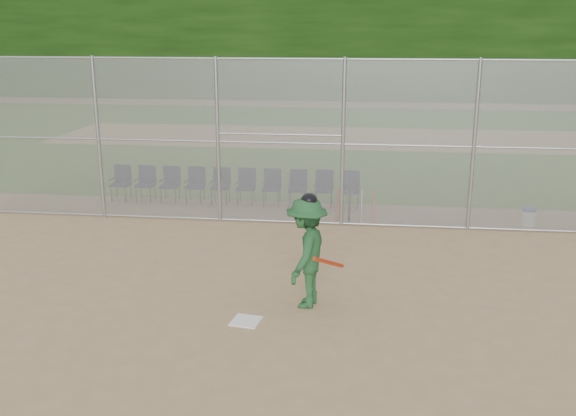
# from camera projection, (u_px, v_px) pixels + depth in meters

# --- Properties ---
(ground) EXTENTS (100.00, 100.00, 0.00)m
(ground) POSITION_uv_depth(u_px,v_px,m) (270.00, 309.00, 10.93)
(ground) COLOR tan
(ground) RESTS_ON ground
(grass_strip) EXTENTS (100.00, 100.00, 0.00)m
(grass_strip) POSITION_uv_depth(u_px,v_px,m) (330.00, 137.00, 28.14)
(grass_strip) COLOR #34671F
(grass_strip) RESTS_ON ground
(dirt_patch_far) EXTENTS (24.00, 24.00, 0.00)m
(dirt_patch_far) POSITION_uv_depth(u_px,v_px,m) (330.00, 137.00, 28.14)
(dirt_patch_far) COLOR tan
(dirt_patch_far) RESTS_ON ground
(backstop_fence) EXTENTS (16.09, 0.09, 4.00)m
(backstop_fence) POSITION_uv_depth(u_px,v_px,m) (301.00, 140.00, 15.15)
(backstop_fence) COLOR gray
(backstop_fence) RESTS_ON ground
(treeline) EXTENTS (81.00, 60.00, 11.00)m
(treeline) POSITION_uv_depth(u_px,v_px,m) (335.00, 8.00, 28.56)
(treeline) COLOR black
(treeline) RESTS_ON ground
(home_plate) EXTENTS (0.52, 0.52, 0.02)m
(home_plate) POSITION_uv_depth(u_px,v_px,m) (246.00, 321.00, 10.47)
(home_plate) COLOR white
(home_plate) RESTS_ON ground
(batter_at_plate) EXTENTS (1.12, 1.43, 2.01)m
(batter_at_plate) POSITION_uv_depth(u_px,v_px,m) (307.00, 252.00, 10.85)
(batter_at_plate) COLOR #205229
(batter_at_plate) RESTS_ON ground
(water_cooler) EXTENTS (0.34, 0.34, 0.43)m
(water_cooler) POSITION_uv_depth(u_px,v_px,m) (528.00, 217.00, 15.50)
(water_cooler) COLOR white
(water_cooler) RESTS_ON ground
(spare_bats) EXTENTS (0.96, 0.36, 0.84)m
(spare_bats) POSITION_uv_depth(u_px,v_px,m) (355.00, 206.00, 15.73)
(spare_bats) COLOR #D84C14
(spare_bats) RESTS_ON ground
(chair_0) EXTENTS (0.54, 0.52, 0.96)m
(chair_0) POSITION_uv_depth(u_px,v_px,m) (120.00, 183.00, 17.75)
(chair_0) COLOR #0F1038
(chair_0) RESTS_ON ground
(chair_1) EXTENTS (0.54, 0.52, 0.96)m
(chair_1) POSITION_uv_depth(u_px,v_px,m) (145.00, 184.00, 17.67)
(chair_1) COLOR #0F1038
(chair_1) RESTS_ON ground
(chair_2) EXTENTS (0.54, 0.52, 0.96)m
(chair_2) POSITION_uv_depth(u_px,v_px,m) (170.00, 185.00, 17.59)
(chair_2) COLOR #0F1038
(chair_2) RESTS_ON ground
(chair_3) EXTENTS (0.54, 0.52, 0.96)m
(chair_3) POSITION_uv_depth(u_px,v_px,m) (195.00, 186.00, 17.51)
(chair_3) COLOR #0F1038
(chair_3) RESTS_ON ground
(chair_4) EXTENTS (0.54, 0.52, 0.96)m
(chair_4) POSITION_uv_depth(u_px,v_px,m) (220.00, 186.00, 17.42)
(chair_4) COLOR #0F1038
(chair_4) RESTS_ON ground
(chair_5) EXTENTS (0.54, 0.52, 0.96)m
(chair_5) POSITION_uv_depth(u_px,v_px,m) (246.00, 187.00, 17.34)
(chair_5) COLOR #0F1038
(chair_5) RESTS_ON ground
(chair_6) EXTENTS (0.54, 0.52, 0.96)m
(chair_6) POSITION_uv_depth(u_px,v_px,m) (272.00, 188.00, 17.26)
(chair_6) COLOR #0F1038
(chair_6) RESTS_ON ground
(chair_7) EXTENTS (0.54, 0.52, 0.96)m
(chair_7) POSITION_uv_depth(u_px,v_px,m) (298.00, 189.00, 17.18)
(chair_7) COLOR #0F1038
(chair_7) RESTS_ON ground
(chair_8) EXTENTS (0.54, 0.52, 0.96)m
(chair_8) POSITION_uv_depth(u_px,v_px,m) (324.00, 189.00, 17.10)
(chair_8) COLOR #0F1038
(chair_8) RESTS_ON ground
(chair_9) EXTENTS (0.54, 0.52, 0.96)m
(chair_9) POSITION_uv_depth(u_px,v_px,m) (350.00, 190.00, 17.02)
(chair_9) COLOR #0F1038
(chair_9) RESTS_ON ground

